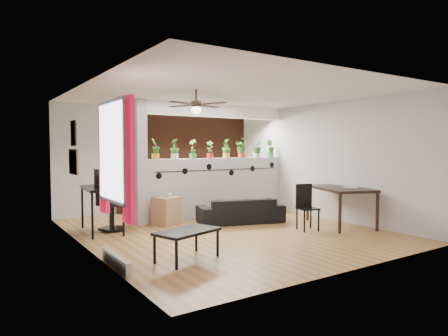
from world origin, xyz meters
TOP-DOWN VIEW (x-y plane):
  - room_shell at (0.00, 0.00)m, footprint 6.30×7.10m
  - partition_wall at (0.80, 1.50)m, footprint 3.60×0.18m
  - ceiling_header at (0.80, 1.50)m, footprint 3.60×0.18m
  - pier_column at (-1.11, 1.50)m, footprint 0.22×0.20m
  - brick_panel at (0.80, 2.97)m, footprint 3.90×0.05m
  - vine_decal at (0.80, 1.40)m, footprint 3.31×0.01m
  - window_assembly at (-2.56, -1.20)m, footprint 0.09×1.30m
  - baseboard_heater at (-2.54, -1.20)m, footprint 0.08×1.00m
  - corkboard at (-2.58, 0.95)m, footprint 0.03×0.60m
  - framed_art at (-2.58, 0.90)m, footprint 0.03×0.34m
  - ceiling_fan at (-0.80, -0.30)m, footprint 1.19×1.19m
  - potted_plant_0 at (-0.78, 1.50)m, footprint 0.29×0.26m
  - potted_plant_1 at (-0.33, 1.50)m, footprint 0.29×0.29m
  - potted_plant_2 at (0.12, 1.50)m, footprint 0.25×0.27m
  - potted_plant_3 at (0.57, 1.50)m, footprint 0.26×0.24m
  - potted_plant_4 at (1.03, 1.50)m, footprint 0.27×0.29m
  - potted_plant_5 at (1.48, 1.50)m, footprint 0.31×0.29m
  - potted_plant_6 at (1.93, 1.50)m, footprint 0.29×0.30m
  - potted_plant_7 at (2.38, 1.50)m, footprint 0.30×0.30m
  - sofa at (0.72, 0.50)m, footprint 1.84×1.15m
  - cube_shelf at (-0.69, 1.16)m, footprint 0.60×0.57m
  - cup at (-0.64, 1.16)m, footprint 0.15×0.15m
  - computer_desk at (-2.03, 1.16)m, footprint 0.73×1.24m
  - monitor at (-2.03, 1.31)m, footprint 0.31×0.12m
  - office_chair at (-1.85, 1.22)m, footprint 0.58×0.58m
  - dining_table at (2.25, -0.88)m, footprint 1.31×1.65m
  - book at (2.15, -1.18)m, footprint 0.27×0.30m
  - folding_chair at (1.35, -0.80)m, footprint 0.45×0.45m
  - coffee_table at (-1.57, -1.38)m, footprint 1.03×0.76m

SIDE VIEW (x-z plane):
  - baseboard_heater at x=-2.54m, z-range 0.00..0.18m
  - sofa at x=0.72m, z-range 0.00..0.50m
  - cube_shelf at x=-0.69m, z-range 0.00..0.58m
  - coffee_table at x=-1.57m, z-range 0.17..0.60m
  - office_chair at x=-1.85m, z-range -0.06..0.99m
  - folding_chair at x=1.35m, z-range 0.08..0.97m
  - cup at x=-0.64m, z-range 0.58..0.67m
  - partition_wall at x=0.80m, z-range 0.00..1.35m
  - dining_table at x=2.25m, z-range 0.31..1.10m
  - computer_desk at x=-2.03m, z-range 0.35..1.21m
  - book at x=2.15m, z-range 0.79..0.81m
  - monitor at x=-2.03m, z-range 0.86..1.03m
  - vine_decal at x=0.80m, z-range 0.93..1.23m
  - room_shell at x=0.00m, z-range -0.15..2.75m
  - pier_column at x=-1.11m, z-range 0.00..2.60m
  - brick_panel at x=0.80m, z-range 0.00..2.60m
  - corkboard at x=-2.58m, z-range 1.12..1.58m
  - window_assembly at x=-2.56m, z-range 0.73..2.28m
  - potted_plant_3 at x=0.57m, z-range 1.36..1.77m
  - potted_plant_2 at x=0.12m, z-range 1.36..1.80m
  - potted_plant_0 at x=-0.78m, z-range 1.36..1.81m
  - potted_plant_1 at x=-0.33m, z-range 1.36..1.81m
  - potted_plant_4 at x=1.03m, z-range 1.36..1.81m
  - potted_plant_7 at x=2.38m, z-range 1.36..1.81m
  - potted_plant_6 at x=1.93m, z-range 1.36..1.82m
  - potted_plant_5 at x=1.48m, z-range 1.36..1.84m
  - framed_art at x=-2.58m, z-range 1.63..2.07m
  - ceiling_fan at x=-0.80m, z-range 2.10..2.53m
  - ceiling_header at x=0.80m, z-range 2.30..2.60m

